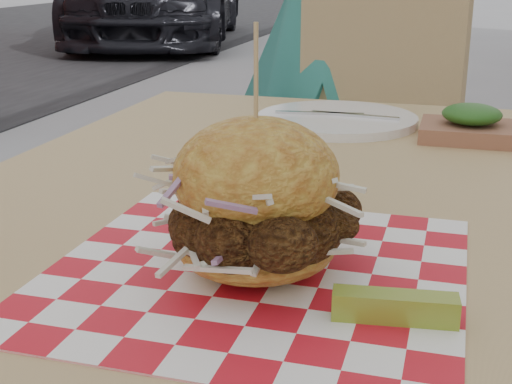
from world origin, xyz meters
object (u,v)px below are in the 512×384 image
(sandwich, at_px, (256,207))
(patio_chair, at_px, (380,160))
(patio_table, at_px, (278,255))
(diner, at_px, (333,27))

(sandwich, bearing_deg, patio_chair, 90.59)
(patio_table, xyz_separation_m, patio_chair, (0.02, 0.90, -0.12))
(diner, height_order, patio_chair, diner)
(patio_chair, distance_m, sandwich, 1.15)
(patio_chair, bearing_deg, diner, 137.37)
(diner, height_order, patio_table, diner)
(diner, distance_m, patio_chair, 0.43)
(diner, relative_size, sandwich, 7.81)
(patio_table, distance_m, sandwich, 0.26)
(diner, relative_size, patio_chair, 1.77)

